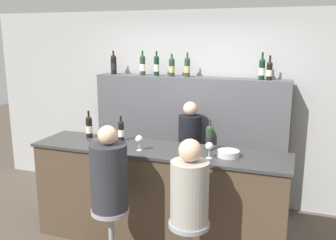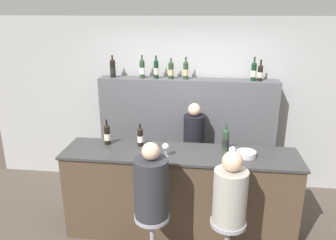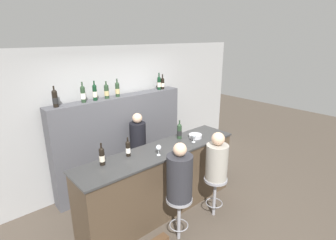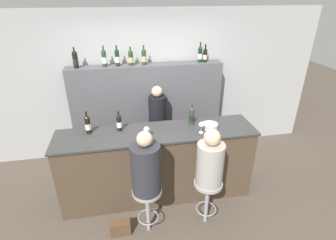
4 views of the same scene
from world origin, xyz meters
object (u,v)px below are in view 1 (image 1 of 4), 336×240
(guest_seated_right, at_px, (190,188))
(wine_bottle_counter_0, at_px, (89,127))
(wine_glass_0, at_px, (139,139))
(bar_stool_right, at_px, (189,237))
(wine_bottle_backbar_2, at_px, (157,65))
(bartender, at_px, (190,163))
(wine_bottle_counter_2, at_px, (210,137))
(bar_stool_left, at_px, (111,223))
(wine_bottle_backbar_1, at_px, (143,65))
(wine_bottle_backbar_6, at_px, (269,70))
(wine_bottle_backbar_4, at_px, (187,67))
(wine_bottle_counter_1, at_px, (121,130))
(metal_bowl, at_px, (228,154))
(wine_bottle_backbar_5, at_px, (262,69))
(wine_bottle_backbar_0, at_px, (114,64))
(wine_bottle_backbar_3, at_px, (172,67))
(guest_seated_left, at_px, (109,174))
(wine_glass_1, at_px, (209,147))

(guest_seated_right, bearing_deg, wine_bottle_counter_0, 151.45)
(wine_glass_0, height_order, bar_stool_right, wine_glass_0)
(wine_bottle_backbar_2, distance_m, bartender, 1.37)
(wine_bottle_counter_0, xyz_separation_m, bar_stool_right, (1.47, -0.80, -0.70))
(wine_bottle_counter_2, xyz_separation_m, bar_stool_left, (-0.76, -0.80, -0.71))
(wine_bottle_backbar_1, bearing_deg, wine_bottle_backbar_6, -0.00)
(wine_bottle_counter_2, distance_m, wine_bottle_backbar_1, 1.69)
(wine_bottle_backbar_6, bearing_deg, wine_bottle_backbar_4, 180.00)
(bar_stool_right, bearing_deg, wine_bottle_backbar_2, 119.21)
(wine_bottle_counter_1, distance_m, wine_bottle_backbar_2, 1.20)
(wine_glass_0, height_order, metal_bowl, wine_glass_0)
(wine_bottle_counter_2, xyz_separation_m, wine_bottle_backbar_5, (0.39, 1.01, 0.64))
(wine_bottle_counter_2, bearing_deg, wine_bottle_backbar_0, 148.31)
(bartender, bearing_deg, wine_bottle_backbar_4, 113.39)
(wine_bottle_counter_2, distance_m, wine_bottle_backbar_6, 1.28)
(wine_bottle_backbar_3, distance_m, guest_seated_left, 1.99)
(wine_bottle_backbar_4, xyz_separation_m, wine_glass_1, (0.62, -1.28, -0.65))
(wine_bottle_backbar_4, relative_size, bartender, 0.22)
(wine_bottle_backbar_4, xyz_separation_m, metal_bowl, (0.79, -1.16, -0.74))
(wine_bottle_backbar_0, xyz_separation_m, wine_bottle_backbar_3, (0.86, -0.00, -0.01))
(wine_bottle_backbar_2, xyz_separation_m, wine_glass_0, (0.30, -1.28, -0.66))
(wine_bottle_backbar_1, xyz_separation_m, guest_seated_left, (0.43, -1.80, -0.86))
(wine_bottle_backbar_0, bearing_deg, guest_seated_right, -47.50)
(wine_glass_0, bearing_deg, wine_bottle_backbar_6, 47.76)
(wine_bottle_backbar_5, xyz_separation_m, bartender, (-0.80, -0.35, -1.18))
(wine_bottle_counter_0, height_order, wine_bottle_counter_2, wine_bottle_counter_2)
(wine_bottle_counter_2, height_order, bar_stool_right, wine_bottle_counter_2)
(wine_bottle_backbar_3, bearing_deg, wine_bottle_backbar_2, 180.00)
(wine_bottle_backbar_0, bearing_deg, wine_glass_0, -53.48)
(wine_bottle_backbar_3, distance_m, bartender, 1.28)
(wine_bottle_counter_2, relative_size, metal_bowl, 1.45)
(wine_glass_0, bearing_deg, wine_bottle_backbar_3, 93.99)
(guest_seated_left, bearing_deg, wine_bottle_backbar_6, 55.55)
(wine_bottle_backbar_3, distance_m, wine_glass_0, 1.44)
(wine_bottle_backbar_1, height_order, wine_bottle_backbar_6, wine_bottle_backbar_1)
(wine_bottle_backbar_5, height_order, wine_glass_1, wine_bottle_backbar_5)
(wine_bottle_backbar_0, xyz_separation_m, metal_bowl, (1.86, -1.16, -0.75))
(wine_bottle_counter_1, relative_size, bar_stool_right, 0.43)
(bar_stool_right, bearing_deg, wine_bottle_backbar_4, 107.83)
(wine_bottle_counter_1, xyz_separation_m, wine_glass_1, (1.09, -0.27, -0.00))
(wine_bottle_counter_1, relative_size, wine_bottle_backbar_2, 0.87)
(wine_bottle_backbar_3, xyz_separation_m, bar_stool_left, (0.02, -1.80, -1.34))
(wine_bottle_counter_2, height_order, bar_stool_left, wine_bottle_counter_2)
(wine_glass_1, distance_m, metal_bowl, 0.22)
(bar_stool_right, bearing_deg, bar_stool_left, 180.00)
(wine_bottle_backbar_4, relative_size, bar_stool_right, 0.48)
(wine_bottle_backbar_2, bearing_deg, wine_bottle_counter_0, -114.44)
(wine_bottle_counter_0, xyz_separation_m, metal_bowl, (1.67, -0.16, -0.10))
(wine_bottle_counter_0, relative_size, metal_bowl, 1.42)
(guest_seated_left, bearing_deg, bar_stool_left, 63.43)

